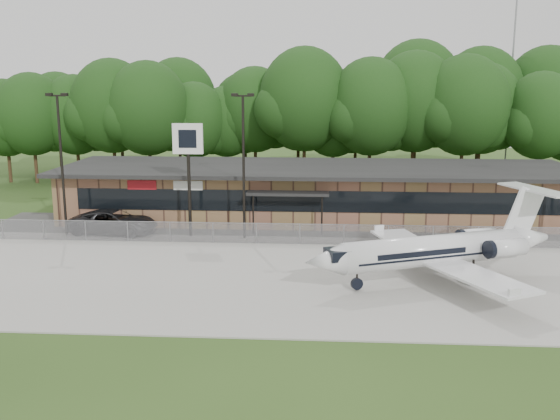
# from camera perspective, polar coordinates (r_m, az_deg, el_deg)

# --- Properties ---
(ground) EXTENTS (160.00, 160.00, 0.00)m
(ground) POSITION_cam_1_polar(r_m,az_deg,el_deg) (28.62, 2.80, -11.07)
(ground) COLOR #2A4418
(ground) RESTS_ON ground
(apron) EXTENTS (64.00, 18.00, 0.08)m
(apron) POSITION_cam_1_polar(r_m,az_deg,el_deg) (36.11, 3.03, -6.07)
(apron) COLOR #9E9B93
(apron) RESTS_ON ground
(parking_lot) EXTENTS (50.00, 9.00, 0.06)m
(parking_lot) POSITION_cam_1_polar(r_m,az_deg,el_deg) (47.19, 3.22, -1.80)
(parking_lot) COLOR #383835
(parking_lot) RESTS_ON ground
(terminal) EXTENTS (41.00, 11.65, 4.30)m
(terminal) POSITION_cam_1_polar(r_m,az_deg,el_deg) (51.09, 3.29, 1.72)
(terminal) COLOR brown
(terminal) RESTS_ON ground
(fence) EXTENTS (46.00, 0.04, 1.52)m
(fence) POSITION_cam_1_polar(r_m,az_deg,el_deg) (42.64, 3.16, -2.24)
(fence) COLOR gray
(fence) RESTS_ON ground
(treeline) EXTENTS (72.00, 12.00, 15.00)m
(treeline) POSITION_cam_1_polar(r_m,az_deg,el_deg) (68.46, 3.48, 8.77)
(treeline) COLOR #133410
(treeline) RESTS_ON ground
(radio_mast) EXTENTS (0.20, 0.20, 25.00)m
(radio_mast) POSITION_cam_1_polar(r_m,az_deg,el_deg) (77.46, 20.45, 12.12)
(radio_mast) COLOR gray
(radio_mast) RESTS_ON ground
(light_pole_left) EXTENTS (1.55, 0.30, 10.23)m
(light_pole_left) POSITION_cam_1_polar(r_m,az_deg,el_deg) (46.91, -19.38, 4.85)
(light_pole_left) COLOR black
(light_pole_left) RESTS_ON ground
(light_pole_mid) EXTENTS (1.55, 0.30, 10.23)m
(light_pole_mid) POSITION_cam_1_polar(r_m,az_deg,el_deg) (43.50, -3.36, 5.01)
(light_pole_mid) COLOR black
(light_pole_mid) RESTS_ON ground
(business_jet) EXTENTS (14.97, 13.36, 5.14)m
(business_jet) POSITION_cam_1_polar(r_m,az_deg,el_deg) (35.73, 14.43, -3.63)
(business_jet) COLOR silver
(business_jet) RESTS_ON ground
(suv) EXTENTS (6.60, 3.52, 1.76)m
(suv) POSITION_cam_1_polar(r_m,az_deg,el_deg) (47.38, -14.94, -1.07)
(suv) COLOR #313134
(suv) RESTS_ON ground
(pole_sign) EXTENTS (2.14, 0.31, 8.15)m
(pole_sign) POSITION_cam_1_polar(r_m,az_deg,el_deg) (44.42, -8.40, 5.38)
(pole_sign) COLOR black
(pole_sign) RESTS_ON ground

